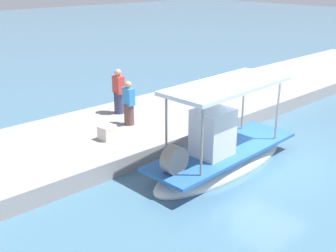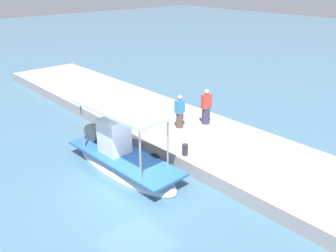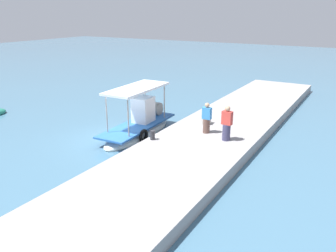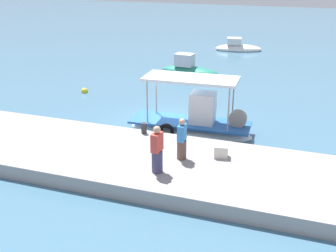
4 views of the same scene
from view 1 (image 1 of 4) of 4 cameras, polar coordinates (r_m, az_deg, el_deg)
ground_plane at (r=14.11m, az=13.21°, el=-4.46°), size 120.00×120.00×0.00m
dock_quay at (r=16.84m, az=0.26°, el=1.29°), size 36.00×4.88×0.57m
main_fishing_boat at (r=13.11m, az=7.29°, el=-3.77°), size 5.89×2.07×3.05m
fisherman_near_bollard at (r=16.28m, az=-6.76°, el=4.44°), size 0.43×0.52×1.75m
fisherman_by_crate at (r=15.01m, az=-5.39°, el=2.85°), size 0.36×0.46×1.61m
mooring_bollard at (r=15.33m, az=5.75°, el=1.28°), size 0.24×0.24×0.47m
cargo_crate at (r=13.94m, az=-8.30°, el=-0.86°), size 0.58×0.49×0.47m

